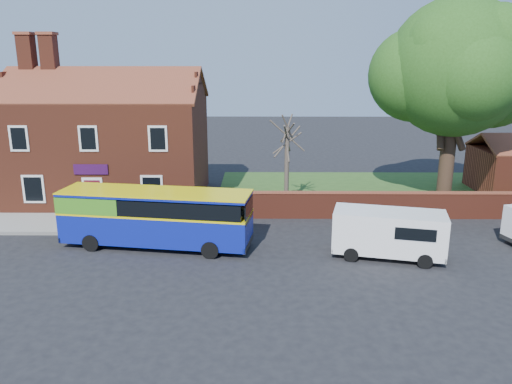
{
  "coord_description": "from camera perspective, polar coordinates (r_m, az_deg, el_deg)",
  "views": [
    {
      "loc": [
        2.85,
        -20.84,
        9.04
      ],
      "look_at": [
        2.65,
        5.0,
        2.11
      ],
      "focal_mm": 35.0,
      "sensor_mm": 36.0,
      "label": 1
    }
  ],
  "objects": [
    {
      "name": "van_near",
      "position": [
        24.05,
        14.96,
        -4.43
      ],
      "size": [
        5.4,
        3.14,
        2.22
      ],
      "rotation": [
        0.0,
        0.0,
        -0.23
      ],
      "color": "white",
      "rests_on": "ground"
    },
    {
      "name": "bare_tree",
      "position": [
        30.86,
        3.54,
        3.36
      ],
      "size": [
        2.06,
        2.46,
        5.5
      ],
      "color": "#4C4238",
      "rests_on": "ground"
    },
    {
      "name": "pavement",
      "position": [
        29.75,
        -18.95,
        -3.4
      ],
      "size": [
        18.0,
        3.5,
        0.12
      ],
      "primitive_type": "cube",
      "color": "gray",
      "rests_on": "ground"
    },
    {
      "name": "large_tree",
      "position": [
        32.9,
        21.89,
        12.61
      ],
      "size": [
        10.35,
        8.19,
        12.62
      ],
      "color": "black",
      "rests_on": "ground"
    },
    {
      "name": "boundary_wall",
      "position": [
        30.76,
        19.71,
        -1.41
      ],
      "size": [
        22.0,
        0.38,
        1.6
      ],
      "color": "maroon",
      "rests_on": "ground"
    },
    {
      "name": "shop_building",
      "position": [
        34.28,
        -16.36,
        4.95
      ],
      "size": [
        12.3,
        8.13,
        10.5
      ],
      "color": "maroon",
      "rests_on": "ground"
    },
    {
      "name": "grass_strip",
      "position": [
        36.47,
        16.6,
        0.05
      ],
      "size": [
        26.0,
        12.0,
        0.04
      ],
      "primitive_type": "cube",
      "color": "#426B28",
      "rests_on": "ground"
    },
    {
      "name": "ground",
      "position": [
        22.9,
        -6.81,
        -8.36
      ],
      "size": [
        120.0,
        120.0,
        0.0
      ],
      "primitive_type": "plane",
      "color": "black",
      "rests_on": "ground"
    },
    {
      "name": "kerb",
      "position": [
        28.19,
        -20.09,
        -4.5
      ],
      "size": [
        18.0,
        0.15,
        0.14
      ],
      "primitive_type": "cube",
      "color": "slate",
      "rests_on": "ground"
    },
    {
      "name": "bus",
      "position": [
        25.02,
        -11.98,
        -2.59
      ],
      "size": [
        9.55,
        3.73,
        2.84
      ],
      "rotation": [
        0.0,
        0.0,
        -0.15
      ],
      "color": "#0D1B96",
      "rests_on": "ground"
    }
  ]
}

